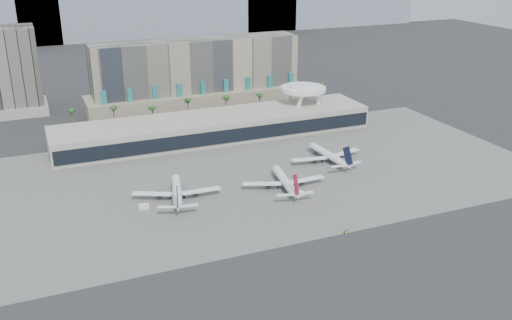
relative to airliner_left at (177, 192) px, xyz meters
name	(u,v)px	position (x,y,z in m)	size (l,w,h in m)	color
ground	(310,226)	(39.61, -41.93, -3.30)	(900.00, 900.00, 0.00)	#232326
apron_pad	(254,173)	(39.61, 13.07, -3.27)	(260.00, 130.00, 0.06)	#5B5B59
mountain_ridge	(133,8)	(67.48, 428.07, 26.59)	(680.00, 60.00, 70.00)	gray
hotel	(197,79)	(49.61, 132.48, 13.51)	(140.00, 30.00, 42.00)	gray
office_tower	(17,76)	(-55.39, 158.07, 19.64)	(30.00, 30.00, 52.00)	black
terminal	(215,126)	(39.61, 67.91, 3.22)	(170.00, 32.50, 14.50)	#B4AB9E
saucer_structure	(303,92)	(94.61, 74.07, 15.16)	(26.00, 26.00, 21.89)	white
palm_row	(208,101)	(46.61, 103.07, 7.20)	(157.80, 2.80, 13.10)	brown
airliner_left	(177,192)	(0.00, 0.00, 0.00)	(35.90, 37.29, 13.08)	white
airliner_centre	(285,181)	(45.58, -6.91, -0.02)	(36.13, 37.46, 12.99)	white
airliner_right	(328,155)	(77.92, 13.32, 0.04)	(37.17, 38.33, 13.22)	white
service_vehicle_a	(144,207)	(-14.62, -4.01, -2.32)	(4.01, 1.96, 1.96)	silver
service_vehicle_b	(299,194)	(47.75, -16.16, -2.39)	(3.55, 2.03, 1.82)	white
taxiway_sign	(346,232)	(49.10, -51.74, -2.84)	(2.03, 0.64, 0.92)	black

